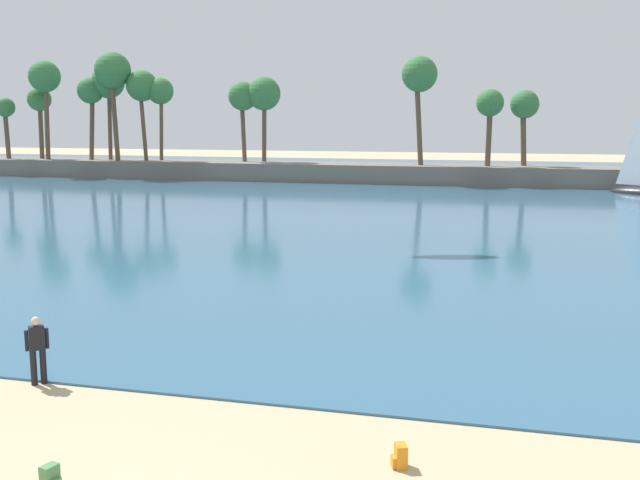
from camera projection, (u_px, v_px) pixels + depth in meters
name	position (u px, v px, depth m)	size (l,w,h in m)	color
sea	(438.00, 193.00, 64.07)	(220.00, 98.10, 0.06)	#33607F
palm_headland	(391.00, 150.00, 73.53)	(106.25, 6.20, 12.95)	slate
person_at_waterline	(37.00, 348.00, 18.12)	(0.43, 0.40, 1.67)	black
backpack_near_kite	(400.00, 457.00, 13.89)	(0.34, 0.35, 0.44)	orange
backpack_spare	(50.00, 478.00, 13.06)	(0.33, 0.34, 0.44)	#47844C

